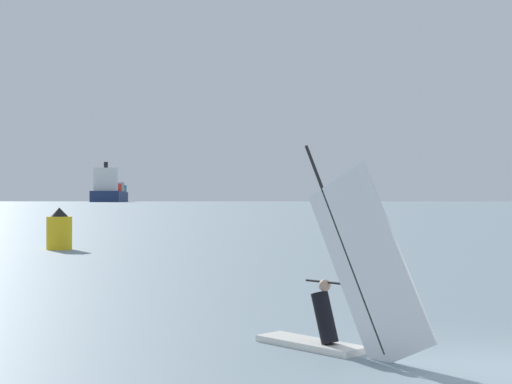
{
  "coord_description": "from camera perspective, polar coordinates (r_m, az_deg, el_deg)",
  "views": [
    {
      "loc": [
        -6.35,
        -10.99,
        2.74
      ],
      "look_at": [
        -2.1,
        12.39,
        2.98
      ],
      "focal_mm": 51.97,
      "sensor_mm": 36.0,
      "label": 1
    }
  ],
  "objects": [
    {
      "name": "windsurfer",
      "position": [
        13.48,
        6.38,
        -8.41
      ],
      "size": [
        2.43,
        3.39,
        3.95
      ],
      "rotation": [
        0.0,
        0.0,
        2.16
      ],
      "color": "white",
      "rests_on": "ground_plane"
    },
    {
      "name": "cargo_ship",
      "position": [
        802.72,
        -11.14,
        -0.07
      ],
      "size": [
        38.02,
        150.2,
        39.89
      ],
      "rotation": [
        0.0,
        0.0,
        1.5
      ],
      "color": "navy",
      "rests_on": "ground_plane"
    },
    {
      "name": "distant_headland",
      "position": [
        1620.44,
        -12.65,
        0.03
      ],
      "size": [
        874.18,
        498.77,
        38.5
      ],
      "primitive_type": "cube",
      "rotation": [
        0.0,
        0.0,
        -0.01
      ],
      "color": "#60665B",
      "rests_on": "ground_plane"
    },
    {
      "name": "channel_buoy",
      "position": [
        41.8,
        -14.9,
        -2.89
      ],
      "size": [
        1.37,
        1.37,
        2.3
      ],
      "color": "yellow",
      "rests_on": "ground_plane"
    }
  ]
}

